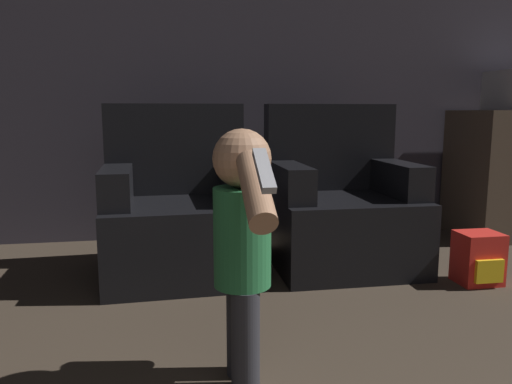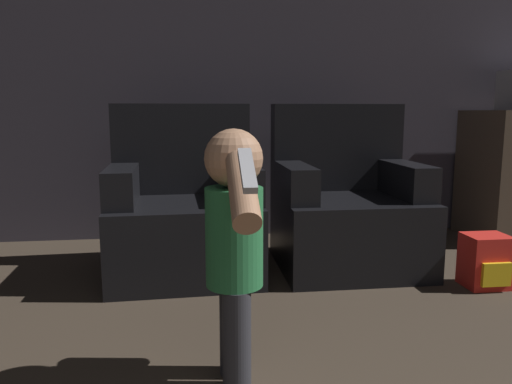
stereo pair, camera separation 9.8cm
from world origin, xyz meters
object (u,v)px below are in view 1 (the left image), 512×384
at_px(toy_backpack, 478,258).
at_px(person_toddler, 243,238).
at_px(armchair_right, 340,210).
at_px(armchair_left, 179,215).

bearing_deg(toy_backpack, person_toddler, -150.89).
bearing_deg(armchair_right, person_toddler, -121.98).
bearing_deg(armchair_left, toy_backpack, -18.85).
bearing_deg(person_toddler, toy_backpack, -62.65).
distance_m(armchair_left, person_toddler, 1.30).
bearing_deg(person_toddler, armchair_left, 6.66).
bearing_deg(armchair_left, person_toddler, -83.86).
bearing_deg(armchair_left, armchair_right, -2.28).
height_order(armchair_left, person_toddler, armchair_left).
distance_m(armchair_right, person_toddler, 1.51).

